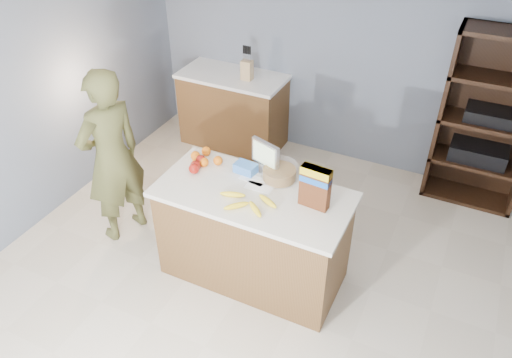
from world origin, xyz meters
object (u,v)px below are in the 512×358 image
at_px(shelving_unit, 487,123).
at_px(cereal_box, 315,184).
at_px(counter_peninsula, 253,238).
at_px(person, 112,158).
at_px(tv, 265,155).

distance_m(shelving_unit, cereal_box, 2.27).
relative_size(counter_peninsula, shelving_unit, 0.87).
relative_size(counter_peninsula, person, 0.93).
xyz_separation_m(counter_peninsula, tv, (-0.04, 0.31, 0.64)).
height_order(counter_peninsula, shelving_unit, shelving_unit).
bearing_deg(cereal_box, shelving_unit, 61.86).
height_order(counter_peninsula, cereal_box, cereal_box).
distance_m(shelving_unit, tv, 2.37).
bearing_deg(shelving_unit, counter_peninsula, -127.11).
relative_size(tv, cereal_box, 0.82).
height_order(counter_peninsula, tv, tv).
bearing_deg(tv, person, -166.26).
height_order(shelving_unit, tv, shelving_unit).
bearing_deg(tv, counter_peninsula, -82.53).
relative_size(shelving_unit, tv, 6.38).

